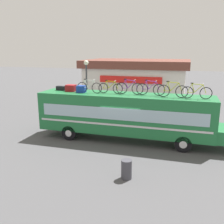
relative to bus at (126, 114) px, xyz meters
name	(u,v)px	position (x,y,z in m)	size (l,w,h in m)	color
ground_plane	(124,140)	(-0.15, 0.00, -1.80)	(120.00, 120.00, 0.00)	#4C4C4F
bus	(126,114)	(0.00, 0.00, 0.00)	(12.31, 2.37, 3.09)	#1E6B38
luggage_bag_1	(61,88)	(-4.78, 0.33, 1.43)	(0.66, 0.33, 0.29)	black
luggage_bag_2	(71,88)	(-3.92, 0.10, 1.51)	(0.64, 0.52, 0.44)	maroon
luggage_bag_3	(81,89)	(-3.07, -0.11, 1.51)	(0.54, 0.53, 0.44)	#193899
rooftop_bicycle_1	(89,87)	(-2.46, -0.19, 1.67)	(1.72, 0.44, 0.92)	black
rooftop_bicycle_2	(110,88)	(-1.09, 0.04, 1.65)	(1.64, 0.44, 0.87)	black
rooftop_bicycle_3	(129,88)	(0.16, 0.05, 1.69)	(1.77, 0.44, 0.98)	black
rooftop_bicycle_4	(150,89)	(1.49, 0.05, 1.69)	(1.78, 0.44, 0.97)	black
rooftop_bicycle_5	(172,91)	(2.84, -0.28, 1.69)	(1.80, 0.44, 0.98)	black
rooftop_bicycle_6	(196,92)	(4.20, -0.32, 1.67)	(1.72, 0.44, 0.93)	black
roadside_building	(137,79)	(-2.20, 14.86, 0.58)	(12.10, 8.21, 4.65)	silver
trash_bin	(126,169)	(1.22, -5.05, -1.34)	(0.50, 0.50, 0.92)	#3F3F47
street_lamp	(87,80)	(-4.47, 4.30, 1.53)	(0.40, 0.40, 5.00)	#38383D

